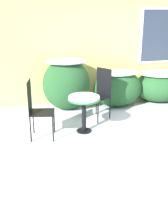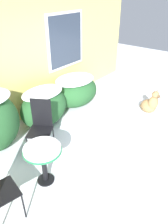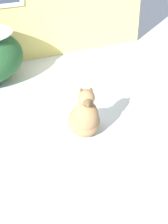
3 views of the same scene
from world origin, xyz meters
name	(u,v)px [view 1 (image 1 of 3)]	position (x,y,z in m)	size (l,w,h in m)	color
ground_plane	(158,128)	(0.00, 0.00, 0.00)	(16.00, 16.00, 0.00)	white
house_wall	(123,46)	(0.07, 2.20, 1.40)	(8.00, 0.10, 2.77)	#E5D16B
shrub_left	(66,83)	(-1.54, 1.69, 0.65)	(1.13, 0.99, 1.22)	#235128
shrub_middle	(118,87)	(-0.29, 1.55, 0.49)	(1.22, 0.82, 0.91)	#235128
shrub_right	(160,85)	(0.94, 1.65, 0.44)	(1.37, 1.06, 0.81)	#235128
patio_table	(84,103)	(-1.51, 0.25, 0.60)	(0.62, 0.62, 0.73)	black
patio_chair_near_table	(100,92)	(-0.96, 0.91, 0.59)	(0.60, 0.60, 1.10)	black
patio_chair_far_side	(37,107)	(-2.41, 0.23, 0.59)	(0.52, 0.52, 1.10)	black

